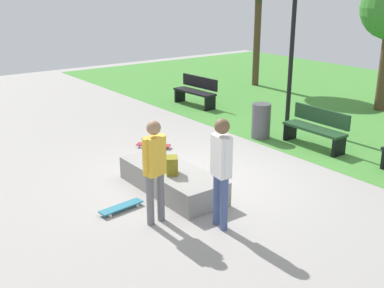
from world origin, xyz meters
TOP-DOWN VIEW (x-y plane):
  - ground_plane at (0.00, 0.00)m, footprint 28.00×28.00m
  - concrete_ledge at (0.10, -0.88)m, footprint 2.30×0.92m
  - backpack_on_ledge at (0.29, -1.00)m, footprint 0.34×0.32m
  - skater_performing_trick at (0.96, -1.78)m, footprint 0.24×0.43m
  - skater_watching at (1.70, -1.05)m, footprint 0.43×0.24m
  - skateboard_by_ledge at (0.25, -2.03)m, footprint 0.29×0.82m
  - skateboard_spare at (-2.21, 0.18)m, footprint 0.73×0.68m
  - park_bench_near_lamppost at (-4.92, 3.49)m, footprint 1.63×0.57m
  - park_bench_by_oak at (0.02, 3.29)m, footprint 1.61×0.50m
  - lamp_post at (-1.76, 4.27)m, footprint 0.28×0.28m
  - trash_bin at (-1.25, 2.74)m, footprint 0.46×0.46m

SIDE VIEW (x-z plane):
  - ground_plane at x=0.00m, z-range 0.00..0.00m
  - skateboard_by_ledge at x=0.25m, z-range 0.02..0.10m
  - skateboard_spare at x=-2.21m, z-range 0.02..0.10m
  - concrete_ledge at x=0.10m, z-range 0.00..0.43m
  - trash_bin at x=-1.25m, z-range 0.00..0.88m
  - park_bench_near_lamppost at x=-4.92m, z-range 0.03..0.94m
  - park_bench_by_oak at x=0.02m, z-range 0.03..0.94m
  - backpack_on_ledge at x=0.29m, z-range 0.43..0.75m
  - skater_performing_trick at x=0.96m, z-range 0.15..1.85m
  - skater_watching at x=1.70m, z-range 0.16..1.94m
  - lamp_post at x=-1.76m, z-range 0.46..5.05m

